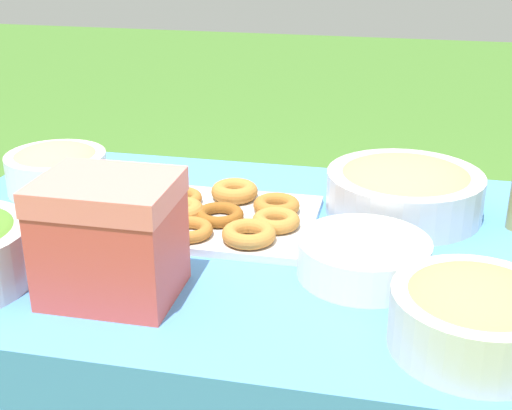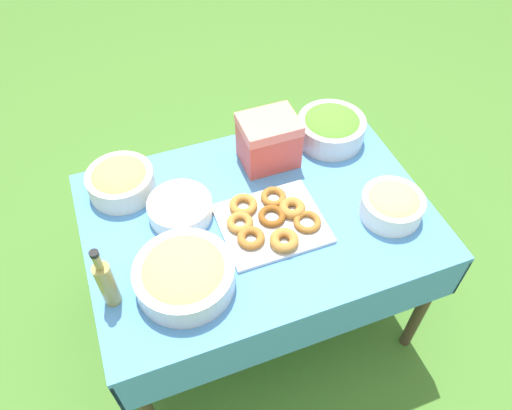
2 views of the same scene
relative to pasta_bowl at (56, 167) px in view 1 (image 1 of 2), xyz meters
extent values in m
cube|color=#4C8CD1|center=(-0.48, 0.18, -0.07)|extent=(1.32, 0.94, 0.02)
cube|color=#4C8CD1|center=(-0.48, -0.28, -0.19)|extent=(1.32, 0.01, 0.22)
cylinder|color=#473828|center=(-1.08, -0.23, -0.44)|extent=(0.05, 0.05, 0.73)
cylinder|color=#473828|center=(0.12, -0.23, -0.44)|extent=(0.05, 0.05, 0.73)
cylinder|color=white|center=(0.00, 0.00, -0.01)|extent=(0.24, 0.24, 0.09)
ellipsoid|color=tan|center=(0.00, 0.00, 0.02)|extent=(0.21, 0.21, 0.07)
cube|color=silver|center=(-0.45, 0.11, -0.05)|extent=(0.39, 0.33, 0.02)
torus|color=brown|center=(-0.44, 0.13, -0.03)|extent=(0.13, 0.13, 0.03)
torus|color=#B27533|center=(-0.52, 0.22, -0.03)|extent=(0.13, 0.13, 0.03)
torus|color=#B27533|center=(-0.44, 0.00, -0.02)|extent=(0.14, 0.14, 0.04)
torus|color=#A36628|center=(-0.55, 0.06, -0.03)|extent=(0.14, 0.14, 0.03)
torus|color=#A36628|center=(-0.33, 0.06, -0.03)|extent=(0.14, 0.14, 0.02)
torus|color=#A36628|center=(-0.40, 0.22, -0.03)|extent=(0.11, 0.11, 0.03)
torus|color=#B27533|center=(-0.56, 0.14, -0.03)|extent=(0.13, 0.13, 0.03)
torus|color=#B27533|center=(-0.35, 0.13, -0.02)|extent=(0.14, 0.14, 0.04)
cylinder|color=white|center=(-0.76, 0.28, -0.05)|extent=(0.25, 0.25, 0.01)
cylinder|color=white|center=(-0.76, 0.28, -0.04)|extent=(0.25, 0.25, 0.01)
cylinder|color=white|center=(-0.76, 0.28, -0.03)|extent=(0.25, 0.25, 0.01)
cylinder|color=white|center=(-0.76, 0.28, -0.01)|extent=(0.25, 0.25, 0.01)
cylinder|color=white|center=(-0.76, 0.28, 0.00)|extent=(0.25, 0.25, 0.01)
cylinder|color=white|center=(-0.76, 0.28, 0.01)|extent=(0.25, 0.25, 0.01)
cylinder|color=silver|center=(-0.82, -0.03, -0.01)|extent=(0.34, 0.34, 0.10)
ellipsoid|color=tan|center=(-0.82, -0.03, 0.03)|extent=(0.30, 0.30, 0.07)
cylinder|color=silver|center=(-0.94, 0.48, -0.01)|extent=(0.26, 0.26, 0.10)
ellipsoid|color=#ADCC59|center=(-0.94, 0.48, 0.03)|extent=(0.23, 0.23, 0.07)
cube|color=#E04C42|center=(-0.33, 0.44, 0.03)|extent=(0.23, 0.18, 0.17)
cube|color=#FF7A70|center=(-0.33, 0.44, 0.14)|extent=(0.23, 0.19, 0.04)
camera|label=1|loc=(-0.81, 1.47, 0.58)|focal=50.00mm
camera|label=2|loc=(-0.92, -0.97, 1.44)|focal=35.00mm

